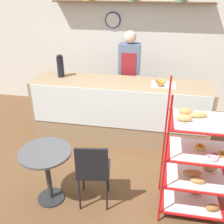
# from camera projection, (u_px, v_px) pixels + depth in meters

# --- Properties ---
(ground_plane) EXTENTS (14.00, 14.00, 0.00)m
(ground_plane) POSITION_uv_depth(u_px,v_px,m) (107.00, 180.00, 3.62)
(ground_plane) COLOR brown
(back_wall) EXTENTS (10.00, 0.30, 2.70)m
(back_wall) POSITION_uv_depth(u_px,v_px,m) (131.00, 42.00, 5.19)
(back_wall) COLOR white
(back_wall) RESTS_ON ground_plane
(display_counter) EXTENTS (2.89, 0.69, 1.01)m
(display_counter) POSITION_uv_depth(u_px,v_px,m) (120.00, 110.00, 4.40)
(display_counter) COLOR #937A5B
(display_counter) RESTS_ON ground_plane
(pastry_rack) EXTENTS (0.76, 0.53, 1.58)m
(pastry_rack) POSITION_uv_depth(u_px,v_px,m) (198.00, 162.00, 2.86)
(pastry_rack) COLOR #B71414
(pastry_rack) RESTS_ON ground_plane
(person_worker) EXTENTS (0.37, 0.23, 1.71)m
(person_worker) POSITION_uv_depth(u_px,v_px,m) (129.00, 74.00, 4.70)
(person_worker) COLOR #282833
(person_worker) RESTS_ON ground_plane
(cafe_table) EXTENTS (0.61, 0.61, 0.72)m
(cafe_table) POSITION_uv_depth(u_px,v_px,m) (47.00, 164.00, 3.08)
(cafe_table) COLOR #262628
(cafe_table) RESTS_ON ground_plane
(cafe_chair) EXTENTS (0.43, 0.43, 0.90)m
(cafe_chair) POSITION_uv_depth(u_px,v_px,m) (93.00, 169.00, 2.98)
(cafe_chair) COLOR black
(cafe_chair) RESTS_ON ground_plane
(coffee_carafe) EXTENTS (0.11, 0.11, 0.38)m
(coffee_carafe) POSITION_uv_depth(u_px,v_px,m) (60.00, 66.00, 4.33)
(coffee_carafe) COLOR black
(coffee_carafe) RESTS_ON display_counter
(donut_tray_counter) EXTENTS (0.37, 0.32, 0.05)m
(donut_tray_counter) POSITION_uv_depth(u_px,v_px,m) (162.00, 83.00, 4.08)
(donut_tray_counter) COLOR silver
(donut_tray_counter) RESTS_ON display_counter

